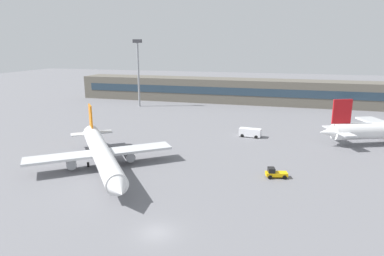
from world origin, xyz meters
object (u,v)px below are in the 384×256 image
object	(u,v)px
baggage_tug_yellow	(275,173)
floodlight_tower_west	(138,68)
service_van_white	(250,132)
airplane_near	(101,154)

from	to	relation	value
baggage_tug_yellow	floodlight_tower_west	bearing A→B (deg)	131.40
service_van_white	floodlight_tower_west	world-z (taller)	floodlight_tower_west
baggage_tug_yellow	floodlight_tower_west	xyz separation A→B (m)	(-50.24, 57.00, 12.98)
airplane_near	baggage_tug_yellow	xyz separation A→B (m)	(30.38, 3.95, -2.05)
airplane_near	floodlight_tower_west	bearing A→B (deg)	108.05
floodlight_tower_west	service_van_white	bearing A→B (deg)	-36.26
service_van_white	baggage_tug_yellow	bearing A→B (deg)	-74.60
airplane_near	service_van_white	size ratio (longest dim) A/B	5.83
service_van_white	floodlight_tower_west	size ratio (longest dim) A/B	0.23
airplane_near	baggage_tug_yellow	distance (m)	30.70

